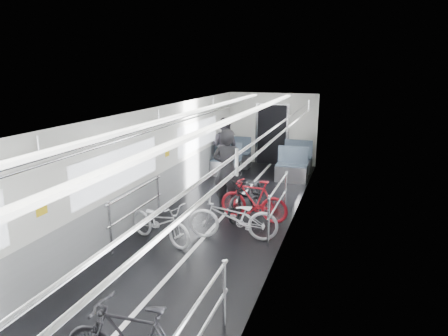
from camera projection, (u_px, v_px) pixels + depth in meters
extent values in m
cube|color=black|center=(194.00, 248.00, 7.35)|extent=(3.00, 14.00, 0.01)
cube|color=white|center=(191.00, 119.00, 6.75)|extent=(3.00, 14.00, 0.02)
cube|color=silver|center=(119.00, 179.00, 7.51)|extent=(0.02, 14.00, 2.40)
cube|color=silver|center=(276.00, 195.00, 6.60)|extent=(0.02, 14.00, 2.40)
cube|color=silver|center=(272.00, 129.00, 13.49)|extent=(3.00, 0.02, 2.40)
cube|color=white|center=(194.00, 248.00, 7.35)|extent=(0.08, 13.80, 0.01)
cube|color=gray|center=(123.00, 216.00, 7.68)|extent=(0.01, 13.90, 0.90)
cube|color=gray|center=(273.00, 236.00, 6.79)|extent=(0.01, 13.90, 0.90)
cube|color=white|center=(120.00, 169.00, 7.45)|extent=(0.01, 10.80, 0.75)
cube|color=white|center=(275.00, 183.00, 6.56)|extent=(0.01, 10.80, 0.75)
cube|color=white|center=(162.00, 121.00, 6.94)|extent=(0.14, 13.40, 0.05)
cube|color=white|center=(222.00, 123.00, 6.60)|extent=(0.14, 13.40, 0.05)
cube|color=black|center=(272.00, 135.00, 13.49)|extent=(0.95, 0.10, 2.00)
imported|color=silver|center=(160.00, 222.00, 7.54)|extent=(1.62, 1.01, 0.80)
imported|color=silver|center=(233.00, 217.00, 7.63)|extent=(1.82, 0.92, 0.91)
imported|color=#AA141F|center=(254.00, 200.00, 8.59)|extent=(1.56, 0.59, 0.92)
imported|color=black|center=(246.00, 194.00, 8.93)|extent=(0.86, 1.88, 0.95)
imported|color=black|center=(227.00, 170.00, 9.05)|extent=(0.73, 0.51, 1.93)
imported|color=#29262D|center=(224.00, 147.00, 12.13)|extent=(0.96, 0.81, 1.77)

